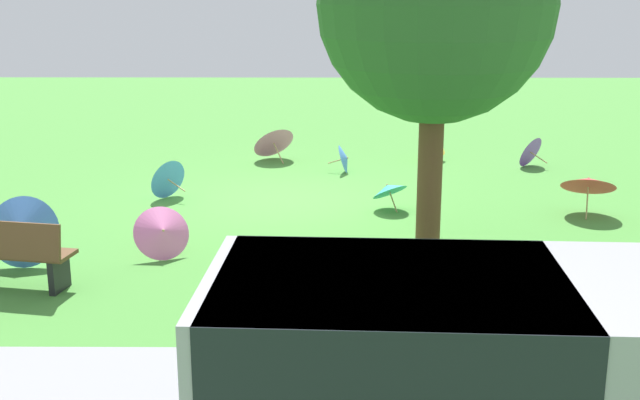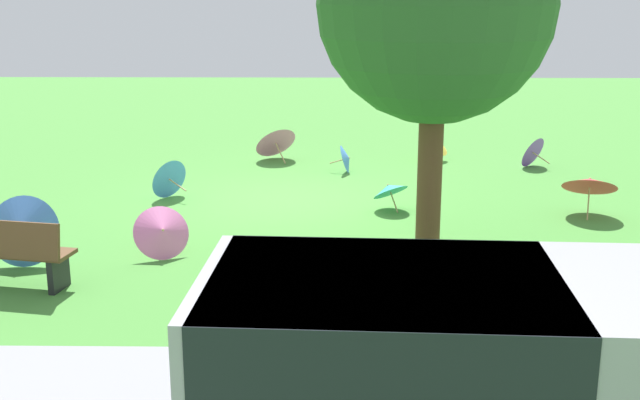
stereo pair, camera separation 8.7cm
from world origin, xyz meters
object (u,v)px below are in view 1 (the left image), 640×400
object	(u,v)px
van_dark	(492,358)
shade_tree	(436,6)
parasol_pink_0	(272,140)
park_bench	(6,253)
parasol_purple_2	(528,151)
parasol_blue_3	(166,178)
parasol_pink_4	(162,232)
parasol_blue_2	(345,158)
parasol_red_0	(588,183)
parasol_yellow_0	(434,144)
parasol_teal_1	(389,189)
parasol_blue_1	(21,232)

from	to	relation	value
van_dark	shade_tree	world-z (taller)	shade_tree
parasol_pink_0	van_dark	bearing A→B (deg)	101.81
park_bench	parasol_purple_2	world-z (taller)	park_bench
van_dark	parasol_blue_3	bearing A→B (deg)	-63.60
parasol_pink_0	parasol_purple_2	bearing A→B (deg)	173.46
parasol_pink_4	park_bench	bearing A→B (deg)	35.46
parasol_blue_2	parasol_purple_2	world-z (taller)	parasol_purple_2
parasol_red_0	parasol_blue_3	bearing A→B (deg)	-8.46
parasol_blue_2	parasol_blue_3	world-z (taller)	parasol_blue_3
parasol_pink_0	parasol_blue_3	world-z (taller)	parasol_pink_0
shade_tree	parasol_yellow_0	distance (m)	6.76
shade_tree	parasol_pink_0	bearing A→B (deg)	-67.07
van_dark	parasol_yellow_0	size ratio (longest dim) A/B	5.74
shade_tree	parasol_pink_0	size ratio (longest dim) A/B	4.34
parasol_red_0	parasol_pink_4	distance (m)	6.83
parasol_yellow_0	parasol_teal_1	distance (m)	4.11
park_bench	parasol_teal_1	xyz separation A→B (m)	(-4.93, -3.66, -0.10)
parasol_pink_0	parasol_teal_1	size ratio (longest dim) A/B	1.36
parasol_purple_2	park_bench	bearing A→B (deg)	41.06
parasol_red_0	parasol_pink_4	world-z (taller)	parasol_red_0
van_dark	parasol_blue_1	distance (m)	6.94
shade_tree	parasol_purple_2	distance (m)	6.85
parasol_pink_0	parasol_blue_3	bearing A→B (deg)	62.79
parasol_teal_1	parasol_blue_3	size ratio (longest dim) A/B	1.10
van_dark	parasol_pink_0	xyz separation A→B (m)	(2.38, -11.38, -0.48)
park_bench	parasol_pink_0	world-z (taller)	park_bench
park_bench	parasol_pink_0	distance (m)	8.13
parasol_blue_3	parasol_pink_4	bearing A→B (deg)	100.19
parasol_yellow_0	parasol_blue_1	xyz separation A→B (m)	(6.32, 6.76, 0.10)
parasol_blue_3	parasol_pink_0	bearing A→B (deg)	-117.21
parasol_teal_1	parasol_pink_4	bearing A→B (deg)	37.10
parasol_yellow_0	parasol_purple_2	size ratio (longest dim) A/B	1.10
park_bench	parasol_blue_1	distance (m)	0.81
van_dark	parasol_blue_1	world-z (taller)	van_dark
parasol_pink_4	parasol_purple_2	bearing A→B (deg)	-137.63
shade_tree	parasol_teal_1	size ratio (longest dim) A/B	5.91
parasol_blue_1	parasol_pink_0	bearing A→B (deg)	-112.63
parasol_blue_2	parasol_pink_0	bearing A→B (deg)	-37.86
parasol_teal_1	shade_tree	bearing A→B (deg)	100.61
shade_tree	parasol_purple_2	bearing A→B (deg)	-116.68
shade_tree	parasol_red_0	bearing A→B (deg)	-147.15
shade_tree	parasol_blue_3	bearing A→B (deg)	-34.00
park_bench	parasol_purple_2	bearing A→B (deg)	-138.94
parasol_red_0	parasol_blue_2	xyz separation A→B (m)	(3.86, -3.09, -0.26)
parasol_pink_4	parasol_blue_2	bearing A→B (deg)	-116.37
parasol_blue_1	parasol_pink_4	bearing A→B (deg)	-167.80
shade_tree	parasol_blue_1	xyz separation A→B (m)	(5.44, 0.75, -2.88)
parasol_pink_0	parasol_blue_1	xyz separation A→B (m)	(2.86, 6.85, 0.05)
park_bench	parasol_pink_4	bearing A→B (deg)	-144.54
parasol_blue_1	parasol_red_0	bearing A→B (deg)	-162.71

